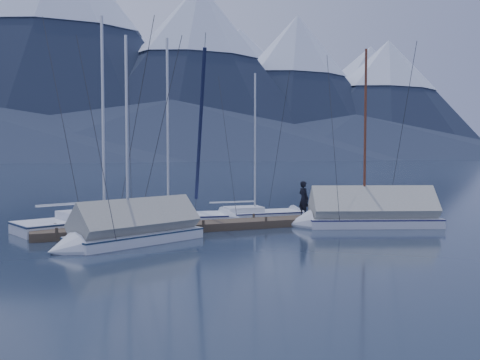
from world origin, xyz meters
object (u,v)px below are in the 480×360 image
at_px(sailboat_open_left, 116,222).
at_px(person, 304,199).
at_px(sailboat_open_mid, 179,220).
at_px(sailboat_open_right, 263,216).
at_px(sailboat_covered_near, 361,216).
at_px(sailboat_covered_far, 125,233).

relative_size(sailboat_open_left, person, 6.13).
distance_m(sailboat_open_mid, sailboat_open_right, 4.59).
bearing_deg(sailboat_covered_near, sailboat_open_right, 126.59).
xyz_separation_m(sailboat_covered_far, person, (9.10, 2.59, 0.79)).
bearing_deg(sailboat_open_mid, sailboat_open_left, 173.45).
bearing_deg(sailboat_covered_far, sailboat_covered_near, 3.22).
bearing_deg(sailboat_open_left, sailboat_open_right, -0.85).
bearing_deg(person, sailboat_covered_near, -144.92).
relative_size(sailboat_open_mid, sailboat_open_right, 1.18).
xyz_separation_m(sailboat_open_right, person, (1.17, -2.26, 1.06)).
bearing_deg(sailboat_open_mid, sailboat_covered_far, -125.98).
height_order(sailboat_open_left, sailboat_covered_near, sailboat_open_left).
relative_size(sailboat_covered_near, person, 5.30).
relative_size(sailboat_open_right, sailboat_covered_far, 0.97).
bearing_deg(sailboat_covered_far, sailboat_open_left, 85.73).
distance_m(sailboat_open_mid, person, 6.18).
bearing_deg(sailboat_covered_near, sailboat_open_left, 157.94).
distance_m(sailboat_open_left, sailboat_covered_far, 4.98).
xyz_separation_m(sailboat_open_right, sailboat_covered_near, (3.14, -4.22, 0.31)).
bearing_deg(sailboat_open_left, sailboat_open_mid, -6.55).
bearing_deg(sailboat_covered_far, sailboat_open_right, 31.43).
distance_m(sailboat_open_right, sailboat_covered_near, 5.27).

